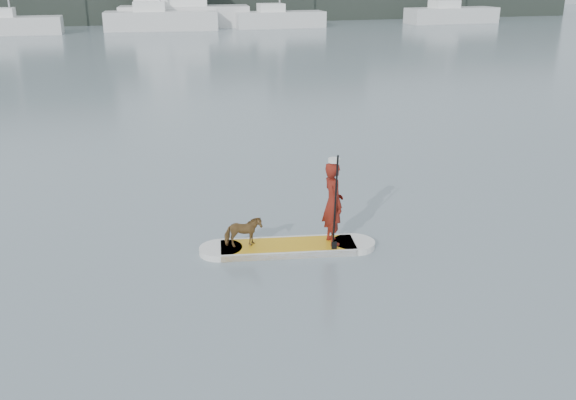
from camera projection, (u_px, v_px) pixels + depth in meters
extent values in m
plane|color=slate|center=(287.00, 214.00, 13.72)|extent=(140.00, 140.00, 0.00)
cube|color=gold|center=(288.00, 247.00, 11.96)|extent=(2.60, 1.19, 0.12)
cylinder|color=silver|center=(221.00, 250.00, 11.83)|extent=(0.80, 0.80, 0.12)
cylinder|color=silver|center=(354.00, 244.00, 12.09)|extent=(0.80, 0.80, 0.12)
cube|color=silver|center=(286.00, 239.00, 12.31)|extent=(2.48, 0.45, 0.12)
cube|color=silver|center=(290.00, 256.00, 11.62)|extent=(2.48, 0.45, 0.12)
imported|color=maroon|center=(333.00, 203.00, 11.76)|extent=(0.39, 0.58, 1.57)
cylinder|color=silver|center=(334.00, 160.00, 11.48)|extent=(0.22, 0.22, 0.07)
imported|color=brown|center=(243.00, 232.00, 11.76)|extent=(0.68, 0.32, 0.57)
cylinder|color=black|center=(335.00, 204.00, 11.44)|extent=(0.08, 0.30, 1.89)
cube|color=black|center=(334.00, 250.00, 11.75)|extent=(0.10, 0.04, 0.32)
cube|color=silver|center=(12.00, 26.00, 50.16)|extent=(7.58, 2.72, 1.35)
cube|color=white|center=(0.00, 12.00, 49.65)|extent=(2.15, 1.81, 0.67)
cube|color=silver|center=(161.00, 21.00, 53.65)|extent=(9.48, 3.74, 1.54)
cube|color=white|center=(149.00, 6.00, 53.11)|extent=(2.77, 2.24, 0.77)
cube|color=silver|center=(280.00, 20.00, 55.98)|extent=(7.80, 2.62, 1.36)
cube|color=white|center=(271.00, 8.00, 55.45)|extent=(2.20, 1.79, 0.68)
cube|color=silver|center=(452.00, 15.00, 60.59)|extent=(8.97, 3.11, 1.41)
cube|color=white|center=(444.00, 4.00, 59.96)|extent=(2.57, 1.96, 0.70)
cube|color=silver|center=(185.00, 17.00, 56.11)|extent=(11.46, 4.70, 1.82)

